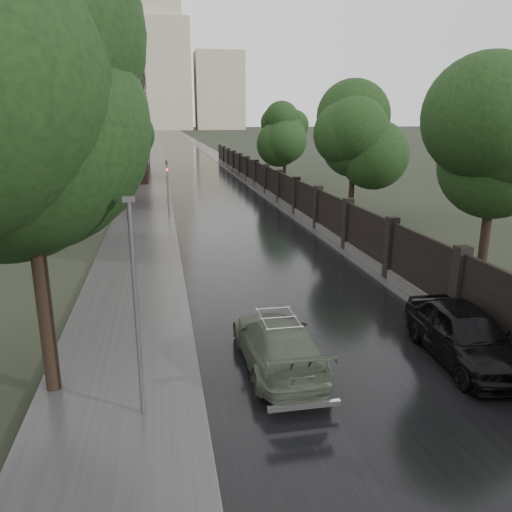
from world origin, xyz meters
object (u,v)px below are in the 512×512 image
object	(u,v)px
tree_right_b	(354,145)
car_right_near	(465,334)
tree_left_far	(113,138)
tree_left_near	(23,128)
tree_right_a	(494,165)
lamp_post	(136,309)
traffic_light	(168,184)
tree_right_c	(285,136)
volga_sedan	(278,343)

from	to	relation	value
tree_right_b	car_right_near	size ratio (longest dim) A/B	1.48
tree_left_far	tree_left_near	bearing A→B (deg)	-89.15
tree_right_a	lamp_post	world-z (taller)	tree_right_a
lamp_post	car_right_near	xyz separation A→B (m)	(8.80, 1.21, -1.87)
tree_left_near	traffic_light	bearing A→B (deg)	81.47
car_right_near	tree_left_near	bearing A→B (deg)	-177.92
tree_left_far	tree_right_c	distance (m)	18.45
tree_right_b	car_right_near	world-z (taller)	tree_right_b
tree_left_near	tree_right_b	world-z (taller)	tree_left_near
tree_right_a	tree_right_c	distance (m)	32.00
traffic_light	volga_sedan	xyz separation A→B (m)	(2.49, -21.63, -1.70)
tree_right_b	volga_sedan	bearing A→B (deg)	-116.54
tree_right_a	tree_left_near	bearing A→B (deg)	-161.68
traffic_light	volga_sedan	size ratio (longest dim) A/B	0.84
volga_sedan	car_right_near	xyz separation A→B (m)	(5.21, -0.66, 0.11)
tree_right_b	tree_right_c	world-z (taller)	same
car_right_near	volga_sedan	bearing A→B (deg)	176.38
tree_right_b	tree_right_a	bearing A→B (deg)	-90.00
tree_left_far	traffic_light	world-z (taller)	tree_left_far
tree_right_c	car_right_near	bearing A→B (deg)	-96.27
tree_left_near	car_right_near	xyz separation A→B (m)	(11.00, -0.29, -5.61)
tree_right_a	car_right_near	xyz separation A→B (m)	(-4.10, -5.29, -4.14)
tree_right_b	traffic_light	bearing A→B (deg)	165.76
tree_right_b	tree_right_c	distance (m)	18.00
tree_left_near	volga_sedan	size ratio (longest dim) A/B	1.92
tree_right_a	tree_right_b	distance (m)	14.00
tree_left_far	tree_right_b	distance (m)	17.45
tree_left_far	traffic_light	size ratio (longest dim) A/B	1.85
tree_right_a	tree_right_b	world-z (taller)	same
tree_left_far	tree_right_b	bearing A→B (deg)	-27.30
tree_right_c	traffic_light	world-z (taller)	tree_right_c
lamp_post	tree_right_a	bearing A→B (deg)	26.74
tree_left_near	car_right_near	bearing A→B (deg)	-1.51
tree_left_far	volga_sedan	xyz separation A→B (m)	(6.19, -26.63, -4.55)
tree_right_b	car_right_near	bearing A→B (deg)	-102.00
tree_right_b	lamp_post	world-z (taller)	tree_right_b
lamp_post	traffic_light	bearing A→B (deg)	87.32
tree_left_near	tree_right_b	distance (m)	24.31
lamp_post	tree_right_b	bearing A→B (deg)	57.82
tree_right_c	car_right_near	xyz separation A→B (m)	(-4.10, -37.29, -4.14)
tree_left_far	lamp_post	distance (m)	28.73
tree_left_far	lamp_post	size ratio (longest dim) A/B	1.45
traffic_light	tree_right_c	bearing A→B (deg)	51.82
tree_left_near	lamp_post	size ratio (longest dim) A/B	1.79
tree_right_a	tree_left_far	bearing A→B (deg)	125.17
car_right_near	traffic_light	bearing A→B (deg)	112.65
tree_right_b	lamp_post	size ratio (longest dim) A/B	1.37
volga_sedan	tree_right_a	bearing A→B (deg)	-154.40
tree_right_c	lamp_post	size ratio (longest dim) A/B	1.37
traffic_light	car_right_near	xyz separation A→B (m)	(7.70, -22.28, -1.59)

